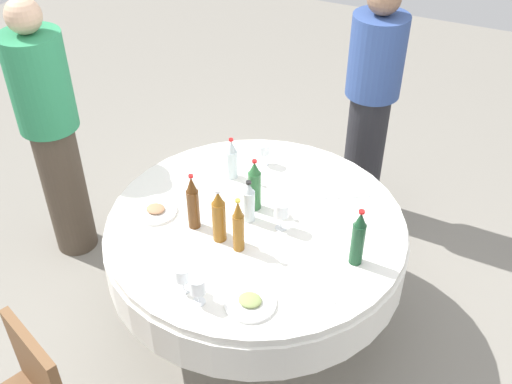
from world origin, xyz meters
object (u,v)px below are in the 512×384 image
Objects in this scene: bottle_amber_mid at (219,217)px; dining_table at (256,241)px; bottle_clear_outer at (232,160)px; bottle_dark_green_west at (358,239)px; bottle_brown_left at (193,203)px; plate_right at (156,211)px; bottle_amber_north at (238,226)px; wine_glass_west at (198,286)px; wine_glass_east at (281,211)px; plate_front at (250,302)px; person_outer at (51,132)px; wine_glass_north at (182,275)px; wine_glass_mid at (264,150)px; bottle_green_near at (255,186)px; bottle_clear_east at (249,202)px; person_left at (371,103)px.

dining_table is at bearing 62.48° from bottle_amber_mid.
bottle_clear_outer is 0.81× the size of bottle_dark_green_west.
plate_right is at bearing 178.74° from bottle_brown_left.
wine_glass_west is (-0.01, -0.39, -0.04)m from bottle_amber_north.
dining_table is 0.36m from bottle_amber_mid.
plate_front is at bearing -81.57° from wine_glass_east.
wine_glass_east is 0.10× the size of person_outer.
bottle_amber_north is at bearing 124.14° from plate_front.
wine_glass_north is at bearing -45.12° from plate_right.
wine_glass_mid is at bearing 60.56° from bottle_clear_outer.
bottle_amber_mid is 1.88× the size of wine_glass_east.
bottle_green_near is 0.67m from wine_glass_north.
bottle_green_near is 1.37× the size of plate_right.
wine_glass_mid is 0.92× the size of wine_glass_west.
person_outer is (-1.36, 0.30, -0.00)m from bottle_amber_north.
bottle_clear_east is at bearing 102.88° from bottle_amber_north.
bottle_clear_outer is 1.89× the size of wine_glass_mid.
bottle_dark_green_west is at bearing 11.06° from bottle_amber_mid.
dining_table is 0.43m from bottle_brown_left.
person_outer is at bearing 167.75° from bottle_amber_north.
person_left is at bearing 89.60° from plate_front.
plate_right is (-0.46, -0.16, -0.10)m from bottle_clear_east.
wine_glass_east is (0.13, 0.22, -0.03)m from bottle_amber_north.
wine_glass_east is (0.42, -0.29, -0.00)m from bottle_clear_outer.
wine_glass_mid is 0.57× the size of plate_front.
person_left is (0.33, 1.43, -0.03)m from bottle_amber_mid.
wine_glass_east is 1.12× the size of wine_glass_west.
dining_table is at bearing 178.16° from wine_glass_east.
plate_front is (0.32, -0.32, -0.13)m from bottle_amber_mid.
bottle_clear_east is (0.07, 0.19, -0.03)m from bottle_amber_mid.
bottle_brown_left is 0.52m from wine_glass_west.
person_outer reaches higher than bottle_amber_mid.
wine_glass_north is at bearing -95.38° from bottle_clear_east.
plate_right is at bearing -102.34° from person_outer.
wine_glass_mid is at bearing 82.09° from bottle_brown_left.
bottle_green_near is at bearing 98.94° from bottle_clear_east.
person_left is at bearing 62.46° from plate_right.
bottle_clear_east is at bearing 70.94° from bottle_amber_mid.
bottle_brown_left is 0.16m from bottle_amber_mid.
dining_table is 1.28m from person_left.
dining_table is 5.15× the size of bottle_amber_mid.
bottle_dark_green_west reaches higher than bottle_green_near.
bottle_clear_outer is 0.84× the size of bottle_green_near.
plate_right is at bearing -115.58° from bottle_clear_outer.
bottle_amber_north is 0.38m from plate_front.
bottle_clear_outer is (-0.28, 0.29, 0.26)m from dining_table.
wine_glass_mid is at bearing 107.61° from bottle_green_near.
bottle_amber_north is at bearing -86.84° from dining_table.
plate_front is at bearing -45.33° from bottle_amber_mid.
bottle_green_near is at bearing 94.82° from wine_glass_west.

